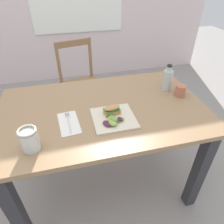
{
  "coord_description": "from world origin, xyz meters",
  "views": [
    {
      "loc": [
        -0.05,
        -1.06,
        1.46
      ],
      "look_at": [
        0.18,
        -0.13,
        0.76
      ],
      "focal_mm": 32.49,
      "sensor_mm": 36.0,
      "label": 1
    }
  ],
  "objects_px": {
    "chair_wooden_far": "(81,85)",
    "mason_jar_iced_tea": "(30,140)",
    "sandwich_half_front": "(112,110)",
    "fork_on_napkin": "(68,121)",
    "plate_lunch": "(114,118)",
    "dining_table": "(103,124)",
    "bottle_cold_brew": "(167,81)",
    "cup_extra_side": "(180,91)"
  },
  "relations": [
    {
      "from": "chair_wooden_far",
      "to": "dining_table",
      "type": "bearing_deg",
      "value": -86.67
    },
    {
      "from": "fork_on_napkin",
      "to": "mason_jar_iced_tea",
      "type": "height_order",
      "value": "mason_jar_iced_tea"
    },
    {
      "from": "dining_table",
      "to": "plate_lunch",
      "type": "relative_size",
      "value": 5.28
    },
    {
      "from": "sandwich_half_front",
      "to": "mason_jar_iced_tea",
      "type": "height_order",
      "value": "mason_jar_iced_tea"
    },
    {
      "from": "plate_lunch",
      "to": "mason_jar_iced_tea",
      "type": "distance_m",
      "value": 0.46
    },
    {
      "from": "sandwich_half_front",
      "to": "cup_extra_side",
      "type": "height_order",
      "value": "cup_extra_side"
    },
    {
      "from": "plate_lunch",
      "to": "sandwich_half_front",
      "type": "xyz_separation_m",
      "value": [
        -0.0,
        0.04,
        0.03
      ]
    },
    {
      "from": "mason_jar_iced_tea",
      "to": "dining_table",
      "type": "bearing_deg",
      "value": 31.96
    },
    {
      "from": "chair_wooden_far",
      "to": "cup_extra_side",
      "type": "height_order",
      "value": "chair_wooden_far"
    },
    {
      "from": "dining_table",
      "to": "mason_jar_iced_tea",
      "type": "relative_size",
      "value": 10.83
    },
    {
      "from": "fork_on_napkin",
      "to": "bottle_cold_brew",
      "type": "bearing_deg",
      "value": 15.54
    },
    {
      "from": "sandwich_half_front",
      "to": "chair_wooden_far",
      "type": "bearing_deg",
      "value": 95.2
    },
    {
      "from": "dining_table",
      "to": "fork_on_napkin",
      "type": "xyz_separation_m",
      "value": [
        -0.22,
        -0.08,
        0.14
      ]
    },
    {
      "from": "cup_extra_side",
      "to": "bottle_cold_brew",
      "type": "bearing_deg",
      "value": 122.74
    },
    {
      "from": "fork_on_napkin",
      "to": "plate_lunch",
      "type": "bearing_deg",
      "value": -8.49
    },
    {
      "from": "sandwich_half_front",
      "to": "fork_on_napkin",
      "type": "distance_m",
      "value": 0.26
    },
    {
      "from": "fork_on_napkin",
      "to": "bottle_cold_brew",
      "type": "relative_size",
      "value": 0.98
    },
    {
      "from": "chair_wooden_far",
      "to": "fork_on_napkin",
      "type": "relative_size",
      "value": 4.68
    },
    {
      "from": "bottle_cold_brew",
      "to": "plate_lunch",
      "type": "bearing_deg",
      "value": -152.24
    },
    {
      "from": "plate_lunch",
      "to": "mason_jar_iced_tea",
      "type": "relative_size",
      "value": 2.05
    },
    {
      "from": "fork_on_napkin",
      "to": "mason_jar_iced_tea",
      "type": "distance_m",
      "value": 0.25
    },
    {
      "from": "chair_wooden_far",
      "to": "mason_jar_iced_tea",
      "type": "xyz_separation_m",
      "value": [
        -0.35,
        -1.13,
        0.34
      ]
    },
    {
      "from": "chair_wooden_far",
      "to": "sandwich_half_front",
      "type": "xyz_separation_m",
      "value": [
        0.09,
        -0.96,
        0.33
      ]
    },
    {
      "from": "fork_on_napkin",
      "to": "dining_table",
      "type": "bearing_deg",
      "value": 21.3
    },
    {
      "from": "dining_table",
      "to": "bottle_cold_brew",
      "type": "xyz_separation_m",
      "value": [
        0.48,
        0.11,
        0.2
      ]
    },
    {
      "from": "chair_wooden_far",
      "to": "mason_jar_iced_tea",
      "type": "relative_size",
      "value": 7.37
    },
    {
      "from": "mason_jar_iced_tea",
      "to": "cup_extra_side",
      "type": "xyz_separation_m",
      "value": [
        0.94,
        0.27,
        -0.02
      ]
    },
    {
      "from": "dining_table",
      "to": "chair_wooden_far",
      "type": "height_order",
      "value": "chair_wooden_far"
    },
    {
      "from": "chair_wooden_far",
      "to": "plate_lunch",
      "type": "relative_size",
      "value": 3.59
    },
    {
      "from": "bottle_cold_brew",
      "to": "cup_extra_side",
      "type": "bearing_deg",
      "value": -57.26
    },
    {
      "from": "plate_lunch",
      "to": "fork_on_napkin",
      "type": "relative_size",
      "value": 1.3
    },
    {
      "from": "sandwich_half_front",
      "to": "dining_table",
      "type": "bearing_deg",
      "value": 113.2
    },
    {
      "from": "chair_wooden_far",
      "to": "mason_jar_iced_tea",
      "type": "distance_m",
      "value": 1.23
    },
    {
      "from": "chair_wooden_far",
      "to": "plate_lunch",
      "type": "distance_m",
      "value": 1.05
    },
    {
      "from": "bottle_cold_brew",
      "to": "cup_extra_side",
      "type": "distance_m",
      "value": 0.11
    },
    {
      "from": "plate_lunch",
      "to": "cup_extra_side",
      "type": "bearing_deg",
      "value": 15.8
    },
    {
      "from": "chair_wooden_far",
      "to": "sandwich_half_front",
      "type": "distance_m",
      "value": 1.02
    },
    {
      "from": "dining_table",
      "to": "fork_on_napkin",
      "type": "bearing_deg",
      "value": -158.7
    },
    {
      "from": "bottle_cold_brew",
      "to": "dining_table",
      "type": "bearing_deg",
      "value": -167.21
    },
    {
      "from": "sandwich_half_front",
      "to": "mason_jar_iced_tea",
      "type": "bearing_deg",
      "value": -159.29
    },
    {
      "from": "dining_table",
      "to": "chair_wooden_far",
      "type": "distance_m",
      "value": 0.89
    },
    {
      "from": "chair_wooden_far",
      "to": "bottle_cold_brew",
      "type": "height_order",
      "value": "bottle_cold_brew"
    }
  ]
}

